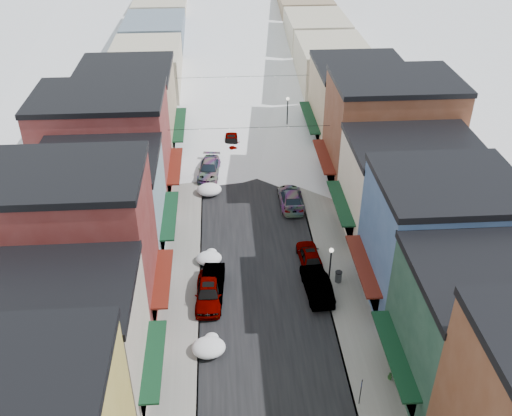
{
  "coord_description": "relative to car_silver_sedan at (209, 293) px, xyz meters",
  "views": [
    {
      "loc": [
        -2.87,
        -12.73,
        30.42
      ],
      "look_at": [
        0.0,
        30.07,
        2.91
      ],
      "focal_mm": 40.0,
      "sensor_mm": 36.0,
      "label": 1
    }
  ],
  "objects": [
    {
      "name": "overhead_cables",
      "position": [
        4.3,
        26.2,
        5.34
      ],
      "size": [
        16.4,
        15.04,
        0.04
      ],
      "color": "black",
      "rests_on": "ground"
    },
    {
      "name": "distant_blocks",
      "position": [
        4.3,
        61.7,
        3.14
      ],
      "size": [
        34.0,
        55.0,
        8.0
      ],
      "color": "gray",
      "rests_on": "ground"
    },
    {
      "name": "car_gray_suv",
      "position": [
        8.6,
        4.35,
        -0.11
      ],
      "size": [
        2.01,
        4.49,
        1.5
      ],
      "primitive_type": "imported",
      "rotation": [
        0.0,
        0.0,
        3.2
      ],
      "color": "gray",
      "rests_on": "ground"
    },
    {
      "name": "bldg_l_grayblue",
      "position": [
        -8.89,
        7.7,
        3.65
      ],
      "size": [
        11.3,
        9.2,
        9.0
      ],
      "color": "#7994A2",
      "rests_on": "ground"
    },
    {
      "name": "bldg_r_brick_far",
      "position": [
        18.49,
        17.7,
        4.9
      ],
      "size": [
        13.3,
        9.2,
        11.5
      ],
      "color": "brown",
      "rests_on": "ground"
    },
    {
      "name": "bldg_r_tan",
      "position": [
        17.49,
        27.7,
        3.9
      ],
      "size": [
        11.3,
        11.2,
        9.5
      ],
      "color": "tan",
      "rests_on": "ground"
    },
    {
      "name": "streetlamp_far",
      "position": [
        9.5,
        29.65,
        2.35
      ],
      "size": [
        0.4,
        0.4,
        4.85
      ],
      "color": "black",
      "rests_on": "sidewalk_right"
    },
    {
      "name": "car_green_sedan",
      "position": [
        8.6,
        0.4,
        -0.0
      ],
      "size": [
        2.17,
        5.3,
        1.71
      ],
      "primitive_type": "imported",
      "rotation": [
        0.0,
        0.0,
        3.21
      ],
      "color": "black",
      "rests_on": "ground"
    },
    {
      "name": "sidewalk_left",
      "position": [
        -2.3,
        38.7,
        -0.78
      ],
      "size": [
        3.2,
        160.0,
        0.15
      ],
      "primitive_type": "cube",
      "color": "gray",
      "rests_on": "ground"
    },
    {
      "name": "car_lane_white",
      "position": [
        6.5,
        45.7,
        -0.18
      ],
      "size": [
        2.3,
        4.92,
        1.36
      ],
      "primitive_type": "imported",
      "rotation": [
        0.0,
        0.0,
        3.15
      ],
      "color": "white",
      "rests_on": "ground"
    },
    {
      "name": "bldg_l_cream",
      "position": [
        -8.89,
        -8.8,
        3.9
      ],
      "size": [
        11.3,
        8.2,
        9.5
      ],
      "color": "#BCAB97",
      "rests_on": "ground"
    },
    {
      "name": "bldg_r_green",
      "position": [
        17.49,
        -9.3,
        3.9
      ],
      "size": [
        11.3,
        9.2,
        9.5
      ],
      "color": "#1E4031",
      "rests_on": "ground"
    },
    {
      "name": "bldg_l_tan",
      "position": [
        -8.89,
        26.7,
        4.15
      ],
      "size": [
        11.3,
        11.2,
        10.0
      ],
      "color": "tan",
      "rests_on": "ground"
    },
    {
      "name": "bldg_r_blue",
      "position": [
        17.49,
        -0.3,
        4.4
      ],
      "size": [
        11.3,
        9.2,
        10.5
      ],
      "color": "#3C5887",
      "rests_on": "ground"
    },
    {
      "name": "bldg_l_brick_near",
      "position": [
        -9.39,
        -0.8,
        5.4
      ],
      "size": [
        12.3,
        8.2,
        12.5
      ],
      "color": "maroon",
      "rests_on": "ground"
    },
    {
      "name": "parking_sign",
      "position": [
        9.62,
        -10.56,
        0.59
      ],
      "size": [
        0.13,
        0.29,
        2.22
      ],
      "color": "black",
      "rests_on": "sidewalk_right"
    },
    {
      "name": "streetlamp_near",
      "position": [
        9.5,
        0.28,
        2.01
      ],
      "size": [
        0.36,
        0.36,
        4.32
      ],
      "color": "black",
      "rests_on": "sidewalk_right"
    },
    {
      "name": "car_lane_silver",
      "position": [
        2.59,
        26.59,
        -0.03
      ],
      "size": [
        2.18,
        4.95,
        1.66
      ],
      "primitive_type": "imported",
      "rotation": [
        0.0,
        0.0,
        -0.05
      ],
      "color": "#A1A4A9",
      "rests_on": "ground"
    },
    {
      "name": "car_silver_wagon",
      "position": [
        0.0,
        20.21,
        -0.08
      ],
      "size": [
        2.79,
        5.6,
        1.56
      ],
      "primitive_type": "imported",
      "rotation": [
        0.0,
        0.0,
        -0.11
      ],
      "color": "#A2A5AA",
      "rests_on": "ground"
    },
    {
      "name": "car_black_sedan",
      "position": [
        8.09,
        13.65,
        -0.05
      ],
      "size": [
        2.34,
        5.63,
        1.63
      ],
      "primitive_type": "imported",
      "rotation": [
        0.0,
        0.0,
        3.15
      ],
      "color": "black",
      "rests_on": "ground"
    },
    {
      "name": "bldg_l_brick_far",
      "position": [
        -9.89,
        16.7,
        4.65
      ],
      "size": [
        13.3,
        9.2,
        11.0
      ],
      "color": "maroon",
      "rests_on": "ground"
    },
    {
      "name": "sidewalk_right",
      "position": [
        10.9,
        38.7,
        -0.78
      ],
      "size": [
        3.2,
        160.0,
        0.15
      ],
      "primitive_type": "cube",
      "color": "gray",
      "rests_on": "ground"
    },
    {
      "name": "planter_far",
      "position": [
        12.1,
        -8.75,
        -0.43
      ],
      "size": [
        0.43,
        0.43,
        0.55
      ],
      "primitive_type": "imported",
      "rotation": [
        0.0,
        0.0,
        0.64
      ],
      "color": "#32662E",
      "rests_on": "sidewalk_right"
    },
    {
      "name": "snow_pile_far",
      "position": [
        0.02,
        16.37,
        -0.35
      ],
      "size": [
        2.53,
        2.76,
        1.07
      ],
      "color": "white",
      "rests_on": "ground"
    },
    {
      "name": "curb_left",
      "position": [
        -0.75,
        38.7,
        -0.78
      ],
      "size": [
        0.1,
        160.0,
        0.15
      ],
      "primitive_type": "cube",
      "color": "slate",
      "rests_on": "ground"
    },
    {
      "name": "bldg_r_cream",
      "position": [
        17.99,
        8.7,
        3.65
      ],
      "size": [
        12.3,
        9.2,
        9.0
      ],
      "color": "beige",
      "rests_on": "ground"
    },
    {
      "name": "car_silver_sedan",
      "position": [
        0.0,
        0.0,
        0.0
      ],
      "size": [
        2.2,
        5.11,
        1.72
      ],
      "primitive_type": "imported",
      "rotation": [
        0.0,
        0.0,
        -0.03
      ],
      "color": "#96989E",
      "rests_on": "ground"
    },
    {
      "name": "snow_pile_near",
      "position": [
        0.02,
        -5.33,
        -0.37
      ],
      "size": [
        2.41,
        2.68,
        1.02
      ],
      "color": "white",
      "rests_on": "ground"
    },
    {
      "name": "car_dark_hatch",
      "position": [
        0.32,
        1.04,
        -0.06
      ],
      "size": [
        2.05,
        4.94,
        1.59
      ],
      "primitive_type": "imported",
      "rotation": [
        0.0,
        0.0,
        -0.08
      ],
      "color": "black",
      "rests_on": "ground"
    },
    {
      "name": "snow_pile_mid",
      "position": [
        0.02,
        5.0,
        -0.42
      ],
      "size": [
        2.19,
        2.55,
        0.93
      ],
      "color": "white",
      "rests_on": "ground"
    },
    {
      "name": "curb_right",
      "position": [
        9.35,
        38.7,
        -0.78
      ],
      "size": [
        0.1,
        160.0,
        0.15
      ],
      "primitive_type": "cube",
      "color": "slate",
      "rests_on": "ground"
    },
    {
      "name": "road",
      "position": [
        4.3,
        38.7,
        -0.85
      ],
      "size": [
        10.0,
        160.0,
        0.01
      ],
      "primitive_type": "cube",
      "color": "black",
      "rests_on": "ground"
    },
    {
      "name": "trash_can",
      "position": [
        10.55,
        1.5,
        -0.21
      ],
      "size": [
        0.58,
        0.58,
        0.98
      ],
      "color": "#4F5154",
      "rests_on": "sidewalk_right"
    }
  ]
}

